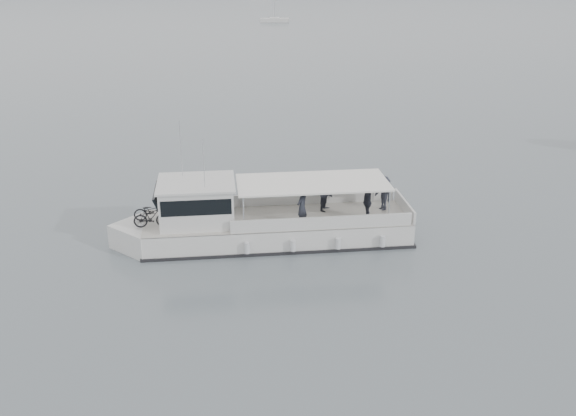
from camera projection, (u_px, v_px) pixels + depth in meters
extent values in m
plane|color=slate|center=(204.00, 259.00, 28.54)|extent=(1400.00, 1400.00, 0.00)
cube|color=silver|center=(278.00, 231.00, 30.29)|extent=(12.43, 3.70, 1.33)
cube|color=silver|center=(145.00, 237.00, 29.63)|extent=(3.34, 3.34, 1.33)
cube|color=beige|center=(277.00, 218.00, 30.05)|extent=(12.43, 3.70, 0.06)
cube|color=black|center=(278.00, 239.00, 30.45)|extent=(12.64, 3.83, 0.18)
cube|color=silver|center=(311.00, 198.00, 31.59)|extent=(8.21, 0.38, 0.62)
cube|color=silver|center=(322.00, 223.00, 28.67)|extent=(8.21, 0.38, 0.62)
cube|color=silver|center=(405.00, 206.00, 30.59)|extent=(0.21, 3.29, 0.62)
cube|color=silver|center=(197.00, 203.00, 29.30)|extent=(3.38, 2.88, 1.85)
cube|color=black|center=(161.00, 201.00, 29.07)|extent=(0.66, 2.59, 1.19)
cube|color=black|center=(197.00, 197.00, 29.19)|extent=(3.17, 2.92, 0.72)
cube|color=silver|center=(196.00, 183.00, 28.94)|extent=(3.59, 3.09, 0.10)
cube|color=white|center=(313.00, 183.00, 29.59)|extent=(7.08, 3.32, 0.08)
cylinder|color=silver|center=(244.00, 214.00, 28.23)|extent=(0.06, 0.06, 1.69)
cylinder|color=silver|center=(240.00, 192.00, 30.88)|extent=(0.06, 0.06, 1.69)
cylinder|color=silver|center=(389.00, 208.00, 28.94)|extent=(0.06, 0.06, 1.69)
cylinder|color=silver|center=(374.00, 186.00, 31.59)|extent=(0.06, 0.06, 1.69)
cylinder|color=silver|center=(181.00, 149.00, 29.23)|extent=(0.03, 0.03, 2.67)
cylinder|color=silver|center=(204.00, 164.00, 27.90)|extent=(0.03, 0.03, 2.26)
cylinder|color=silver|center=(247.00, 248.00, 28.44)|extent=(0.25, 0.25, 0.51)
cylinder|color=silver|center=(293.00, 246.00, 28.67)|extent=(0.25, 0.25, 0.51)
cylinder|color=silver|center=(338.00, 243.00, 28.89)|extent=(0.25, 0.25, 0.51)
cylinder|color=silver|center=(383.00, 241.00, 29.11)|extent=(0.25, 0.25, 0.51)
imported|color=black|center=(153.00, 211.00, 29.63)|extent=(1.78, 0.67, 0.93)
imported|color=black|center=(151.00, 217.00, 28.86)|extent=(1.64, 0.51, 0.98)
imported|color=#282B36|center=(302.00, 207.00, 28.98)|extent=(0.73, 0.74, 1.73)
imported|color=#282B36|center=(327.00, 193.00, 30.65)|extent=(1.01, 1.06, 1.73)
imported|color=#282B36|center=(367.00, 202.00, 29.60)|extent=(0.51, 1.05, 1.73)
imported|color=#282B36|center=(383.00, 193.00, 30.66)|extent=(1.00, 1.27, 1.73)
cube|color=silver|center=(275.00, 20.00, 123.96)|extent=(5.66, 2.43, 0.75)
cube|color=silver|center=(275.00, 19.00, 123.84)|extent=(2.10, 1.77, 0.45)
cylinder|color=silver|center=(274.00, 2.00, 122.72)|extent=(0.08, 0.08, 6.03)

